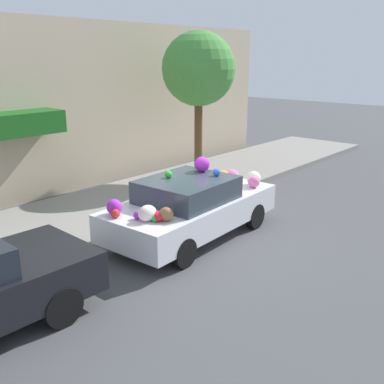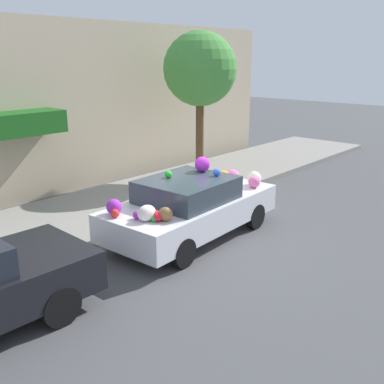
# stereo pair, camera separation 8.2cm
# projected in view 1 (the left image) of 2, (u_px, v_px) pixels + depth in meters

# --- Properties ---
(ground_plane) EXTENTS (60.00, 60.00, 0.00)m
(ground_plane) POSITION_uv_depth(u_px,v_px,m) (191.00, 236.00, 9.76)
(ground_plane) COLOR #4C4C4F
(sidewalk_curb) EXTENTS (24.00, 3.20, 0.15)m
(sidewalk_curb) POSITION_uv_depth(u_px,v_px,m) (112.00, 206.00, 11.45)
(sidewalk_curb) COLOR gray
(sidewalk_curb) RESTS_ON ground
(building_facade) EXTENTS (18.00, 1.20, 4.73)m
(building_facade) POSITION_uv_depth(u_px,v_px,m) (53.00, 110.00, 12.14)
(building_facade) COLOR #C6B293
(building_facade) RESTS_ON ground
(street_tree) EXTENTS (2.15, 2.15, 4.32)m
(street_tree) POSITION_uv_depth(u_px,v_px,m) (199.00, 70.00, 13.02)
(street_tree) COLOR brown
(street_tree) RESTS_ON sidewalk_curb
(fire_hydrant) EXTENTS (0.20, 0.20, 0.70)m
(fire_hydrant) POSITION_uv_depth(u_px,v_px,m) (139.00, 200.00, 10.57)
(fire_hydrant) COLOR red
(fire_hydrant) RESTS_ON sidewalk_curb
(art_car) EXTENTS (4.16, 1.97, 1.65)m
(art_car) POSITION_uv_depth(u_px,v_px,m) (192.00, 205.00, 9.53)
(art_car) COLOR silver
(art_car) RESTS_ON ground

